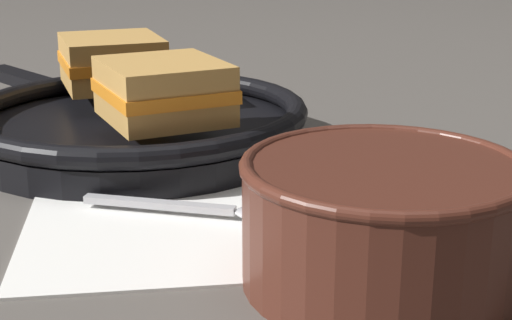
{
  "coord_description": "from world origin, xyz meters",
  "views": [
    {
      "loc": [
        0.03,
        -0.46,
        0.2
      ],
      "look_at": [
        0.01,
        0.04,
        0.04
      ],
      "focal_mm": 55.0,
      "sensor_mm": 36.0,
      "label": 1
    }
  ],
  "objects_px": {
    "sandwich_near_right": "(164,91)",
    "skillet": "(136,124)",
    "spoon": "(240,211)",
    "soup_bowl": "(382,214)",
    "sandwich_near_left": "(112,61)"
  },
  "relations": [
    {
      "from": "spoon",
      "to": "skillet",
      "type": "distance_m",
      "value": 0.2
    },
    {
      "from": "sandwich_near_left",
      "to": "sandwich_near_right",
      "type": "distance_m",
      "value": 0.14
    },
    {
      "from": "spoon",
      "to": "soup_bowl",
      "type": "bearing_deg",
      "value": -34.72
    },
    {
      "from": "skillet",
      "to": "sandwich_near_right",
      "type": "relative_size",
      "value": 2.72
    },
    {
      "from": "spoon",
      "to": "sandwich_near_right",
      "type": "distance_m",
      "value": 0.14
    },
    {
      "from": "sandwich_near_right",
      "to": "skillet",
      "type": "bearing_deg",
      "value": 119.23
    },
    {
      "from": "soup_bowl",
      "to": "skillet",
      "type": "height_order",
      "value": "soup_bowl"
    },
    {
      "from": "sandwich_near_left",
      "to": "skillet",
      "type": "bearing_deg",
      "value": -61.8
    },
    {
      "from": "sandwich_near_right",
      "to": "soup_bowl",
      "type": "bearing_deg",
      "value": -52.36
    },
    {
      "from": "sandwich_near_left",
      "to": "sandwich_near_right",
      "type": "height_order",
      "value": "same"
    },
    {
      "from": "sandwich_near_left",
      "to": "sandwich_near_right",
      "type": "bearing_deg",
      "value": -61.27
    },
    {
      "from": "spoon",
      "to": "sandwich_near_right",
      "type": "relative_size",
      "value": 1.22
    },
    {
      "from": "sandwich_near_right",
      "to": "spoon",
      "type": "bearing_deg",
      "value": -58.78
    },
    {
      "from": "skillet",
      "to": "soup_bowl",
      "type": "bearing_deg",
      "value": -54.28
    },
    {
      "from": "sandwich_near_left",
      "to": "soup_bowl",
      "type": "bearing_deg",
      "value": -55.61
    }
  ]
}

